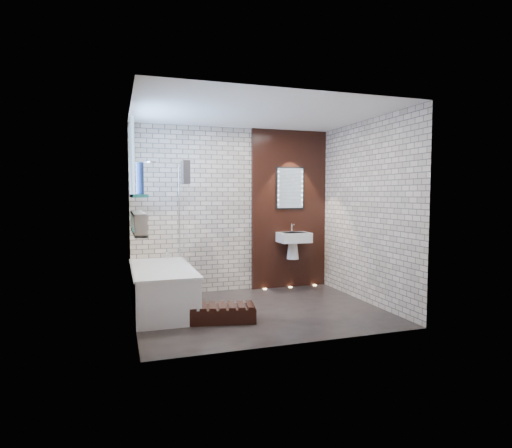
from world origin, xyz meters
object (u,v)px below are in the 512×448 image
object	(u,v)px
washbasin	(294,241)
walnut_step	(222,314)
bathtub	(162,289)
bath_screen	(183,213)
led_mirror	(290,188)

from	to	relation	value
washbasin	walnut_step	bearing A→B (deg)	-138.14
bathtub	walnut_step	bearing A→B (deg)	-49.47
walnut_step	bathtub	bearing A→B (deg)	130.53
bathtub	bath_screen	world-z (taller)	bath_screen
led_mirror	washbasin	bearing A→B (deg)	-90.00
bathtub	led_mirror	xyz separation A→B (m)	(2.17, 0.78, 1.36)
led_mirror	walnut_step	world-z (taller)	led_mirror
bath_screen	washbasin	distance (m)	1.89
bathtub	walnut_step	xyz separation A→B (m)	(0.64, -0.75, -0.20)
bathtub	walnut_step	size ratio (longest dim) A/B	2.17
bath_screen	washbasin	xyz separation A→B (m)	(1.82, 0.18, -0.49)
led_mirror	walnut_step	xyz separation A→B (m)	(-1.53, -1.53, -1.56)
washbasin	walnut_step	size ratio (longest dim) A/B	0.72
bathtub	led_mirror	distance (m)	2.68
walnut_step	bath_screen	bearing A→B (deg)	103.53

